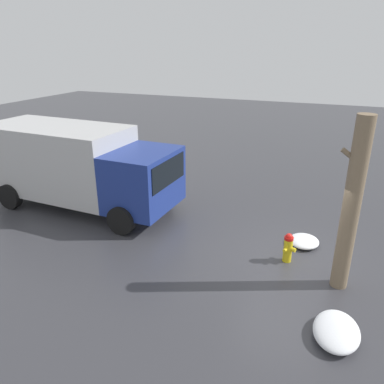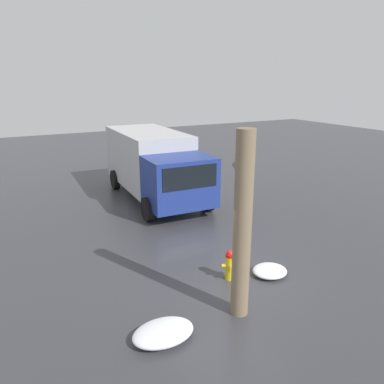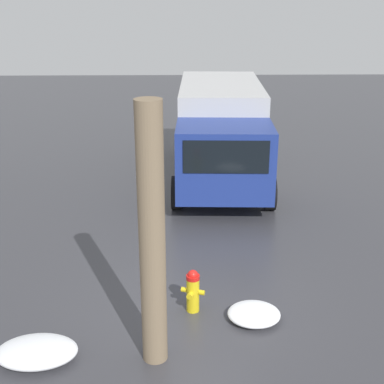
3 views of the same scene
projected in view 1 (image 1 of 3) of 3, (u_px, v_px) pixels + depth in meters
ground_plane at (286, 261)px, 10.10m from camera, size 60.00×60.00×0.00m
fire_hydrant at (288, 247)px, 9.94m from camera, size 0.34×0.44×0.83m
tree_trunk at (351, 207)px, 8.32m from camera, size 0.60×0.39×4.13m
delivery_truck at (76, 164)px, 13.03m from camera, size 7.08×2.98×2.84m
snow_pile_by_hydrant at (336, 331)px, 7.42m from camera, size 0.90×1.29×0.30m
snow_pile_curbside at (304, 241)px, 10.87m from camera, size 0.86×0.94×0.23m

